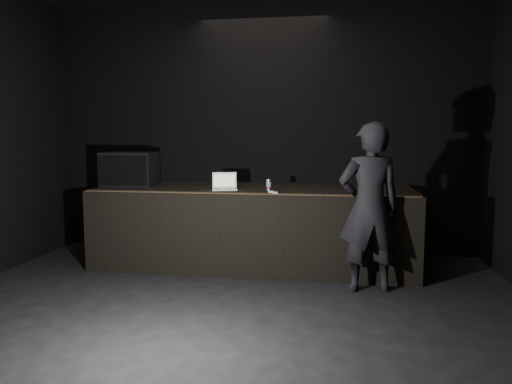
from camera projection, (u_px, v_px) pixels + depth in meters
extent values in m
plane|color=black|center=(199.00, 351.00, 3.89)|extent=(7.00, 7.00, 0.00)
cube|color=black|center=(264.00, 130.00, 7.12)|extent=(6.00, 0.10, 3.50)
cube|color=black|center=(255.00, 225.00, 6.51)|extent=(4.00, 1.50, 1.00)
cube|color=brown|center=(245.00, 193.00, 5.75)|extent=(3.92, 0.10, 0.01)
cube|color=black|center=(130.00, 169.00, 6.59)|extent=(0.69, 0.50, 0.45)
cube|color=black|center=(122.00, 171.00, 6.35)|extent=(0.63, 0.04, 0.39)
cylinder|color=black|center=(171.00, 183.00, 6.96)|extent=(0.96, 0.13, 0.02)
cube|color=silver|center=(225.00, 189.00, 6.15)|extent=(0.34, 0.27, 0.02)
cube|color=silver|center=(225.00, 189.00, 6.15)|extent=(0.28, 0.18, 0.00)
cube|color=silver|center=(224.00, 180.00, 6.27)|extent=(0.31, 0.13, 0.20)
cube|color=#DBE844|center=(224.00, 180.00, 6.26)|extent=(0.27, 0.11, 0.16)
cylinder|color=silver|center=(269.00, 185.00, 6.08)|extent=(0.06, 0.06, 0.14)
cylinder|color=navy|center=(269.00, 184.00, 6.08)|extent=(0.06, 0.06, 0.06)
cylinder|color=maroon|center=(269.00, 187.00, 6.08)|extent=(0.06, 0.06, 0.01)
cylinder|color=white|center=(222.00, 181.00, 6.76)|extent=(0.08, 0.08, 0.10)
cube|color=white|center=(273.00, 192.00, 5.76)|extent=(0.12, 0.16, 0.03)
imported|color=black|center=(369.00, 208.00, 5.31)|extent=(0.74, 0.56, 1.81)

